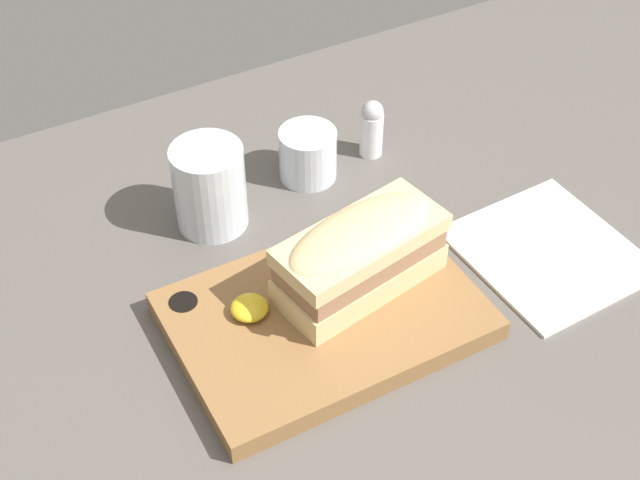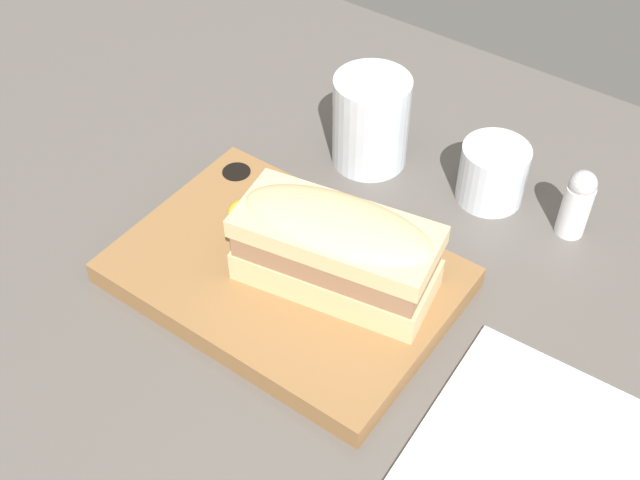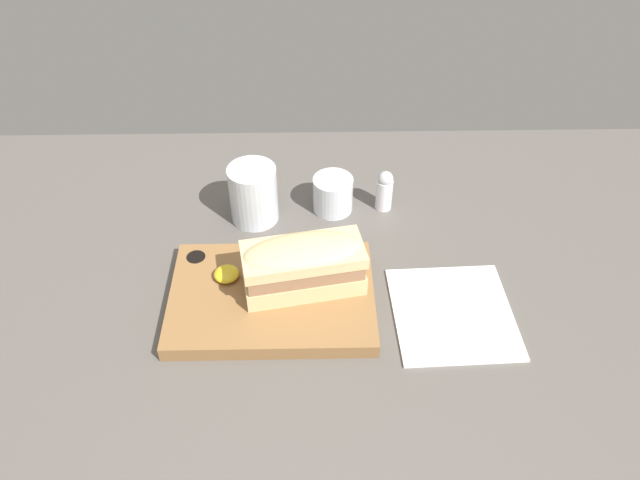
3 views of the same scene
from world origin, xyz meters
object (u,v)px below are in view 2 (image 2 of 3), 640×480
(serving_board, at_px, (285,275))
(salt_shaker, at_px, (577,202))
(wine_glass, at_px, (492,175))
(napkin, at_px, (535,454))
(water_glass, at_px, (370,126))
(sandwich, at_px, (333,245))

(serving_board, distance_m, salt_shaker, 0.28)
(wine_glass, height_order, napkin, wine_glass)
(water_glass, xyz_separation_m, salt_shaker, (0.21, 0.02, -0.01))
(serving_board, relative_size, salt_shaker, 3.96)
(serving_board, relative_size, wine_glass, 4.36)
(water_glass, distance_m, napkin, 0.36)
(wine_glass, relative_size, salt_shaker, 0.91)
(sandwich, height_order, wine_glass, sandwich)
(water_glass, xyz_separation_m, napkin, (0.29, -0.22, -0.04))
(sandwich, height_order, napkin, sandwich)
(wine_glass, xyz_separation_m, salt_shaker, (0.09, 0.00, 0.01))
(serving_board, xyz_separation_m, salt_shaker, (0.18, 0.21, 0.03))
(napkin, bearing_deg, water_glass, 143.36)
(wine_glass, distance_m, salt_shaker, 0.09)
(salt_shaker, bearing_deg, napkin, -72.21)
(napkin, bearing_deg, serving_board, 173.96)
(napkin, bearing_deg, wine_glass, 124.32)
(water_glass, relative_size, napkin, 0.53)
(water_glass, bearing_deg, wine_glass, 9.07)
(salt_shaker, bearing_deg, sandwich, -124.44)
(napkin, bearing_deg, salt_shaker, 107.79)
(wine_glass, bearing_deg, sandwich, -104.49)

